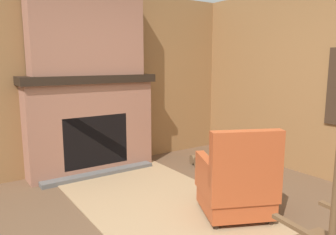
# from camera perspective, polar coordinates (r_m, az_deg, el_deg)

# --- Properties ---
(wood_panel_wall_left) EXTENTS (0.06, 5.49, 2.61)m
(wood_panel_wall_left) POSITION_cam_1_polar(r_m,az_deg,el_deg) (4.93, -14.46, 6.29)
(wood_panel_wall_left) COLOR olive
(wood_panel_wall_left) RESTS_ON ground
(fireplace_hearth) EXTENTS (0.58, 1.88, 1.39)m
(fireplace_hearth) POSITION_cam_1_polar(r_m,az_deg,el_deg) (4.79, -13.20, -1.21)
(fireplace_hearth) COLOR #93604C
(fireplace_hearth) RESTS_ON ground
(chimney_breast) EXTENTS (0.33, 1.57, 1.20)m
(chimney_breast) POSITION_cam_1_polar(r_m,az_deg,el_deg) (4.74, -13.88, 14.49)
(chimney_breast) COLOR #93604C
(chimney_breast) RESTS_ON fireplace_hearth
(area_rug) EXTENTS (3.60, 1.58, 0.01)m
(area_rug) POSITION_cam_1_polar(r_m,az_deg,el_deg) (3.49, 2.17, -16.92)
(area_rug) COLOR #997A56
(area_rug) RESTS_ON ground
(armchair) EXTENTS (0.88, 0.90, 0.95)m
(armchair) POSITION_cam_1_polar(r_m,az_deg,el_deg) (3.43, 11.89, -11.35)
(armchair) COLOR #A84723
(armchair) RESTS_ON ground
(firewood_stack) EXTENTS (0.54, 0.50, 0.15)m
(firewood_stack) POSITION_cam_1_polar(r_m,az_deg,el_deg) (5.06, 6.84, -7.58)
(firewood_stack) COLOR brown
(firewood_stack) RESTS_ON ground
(oil_lamp_vase) EXTENTS (0.10, 0.10, 0.23)m
(oil_lamp_vase) POSITION_cam_1_polar(r_m,az_deg,el_deg) (4.61, -19.02, 7.91)
(oil_lamp_vase) COLOR #47708E
(oil_lamp_vase) RESTS_ON fireplace_hearth
(storage_case) EXTENTS (0.17, 0.24, 0.12)m
(storage_case) POSITION_cam_1_polar(r_m,az_deg,el_deg) (4.96, -8.20, 8.15)
(storage_case) COLOR gray
(storage_case) RESTS_ON fireplace_hearth
(decorative_plate_on_mantel) EXTENTS (0.07, 0.28, 0.28)m
(decorative_plate_on_mantel) POSITION_cam_1_polar(r_m,az_deg,el_deg) (4.77, -13.99, 8.86)
(decorative_plate_on_mantel) COLOR gold
(decorative_plate_on_mantel) RESTS_ON fireplace_hearth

